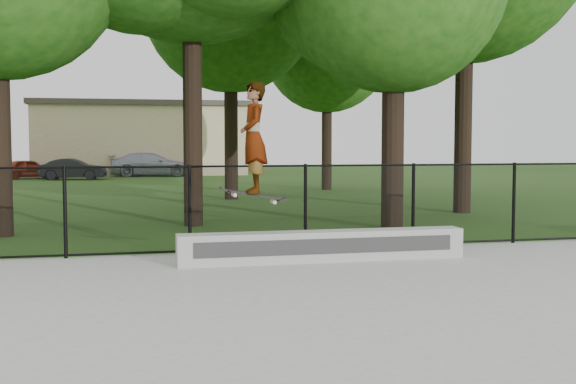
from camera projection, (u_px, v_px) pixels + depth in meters
name	position (u px, v px, depth m)	size (l,w,h in m)	color
ground	(459.00, 347.00, 6.83)	(100.00, 100.00, 0.00)	#285116
concrete_slab	(459.00, 344.00, 6.82)	(14.00, 12.00, 0.06)	#989893
grind_ledge	(323.00, 246.00, 11.37)	(4.59, 0.40, 0.48)	#979893
car_a	(29.00, 169.00, 37.76)	(1.23, 3.03, 1.04)	maroon
car_b	(73.00, 169.00, 36.92)	(1.14, 2.96, 1.07)	black
car_c	(151.00, 164.00, 40.58)	(1.87, 4.22, 1.33)	#9EA3B3
skater_airborne	(254.00, 140.00, 10.77)	(0.83, 0.62, 1.83)	black
chainlink_fence	(305.00, 207.00, 12.51)	(16.06, 0.06, 1.50)	black
distant_building	(141.00, 138.00, 43.17)	(12.40, 6.40, 4.30)	beige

